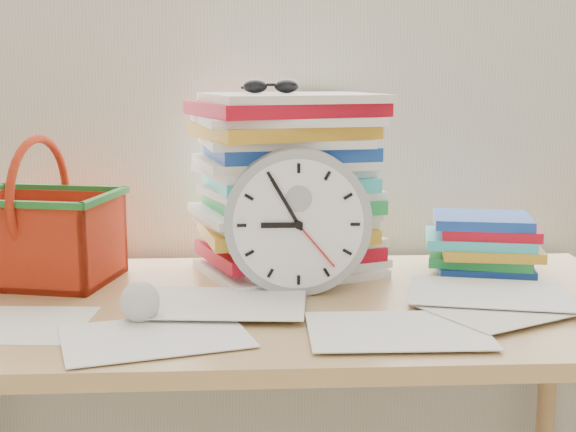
{
  "coord_description": "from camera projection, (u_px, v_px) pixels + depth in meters",
  "views": [
    {
      "loc": [
        -0.05,
        0.16,
        1.17
      ],
      "look_at": [
        0.03,
        1.6,
        0.91
      ],
      "focal_mm": 50.0,
      "sensor_mm": 36.0,
      "label": 1
    }
  ],
  "objects": [
    {
      "name": "scattered_papers",
      "position": [
        274.0,
        297.0,
        1.49
      ],
      "size": [
        1.26,
        0.42,
        0.02
      ],
      "primitive_type": null,
      "color": "white",
      "rests_on": "desk"
    },
    {
      "name": "basket",
      "position": [
        40.0,
        211.0,
        1.6
      ],
      "size": [
        0.33,
        0.28,
        0.29
      ],
      "primitive_type": null,
      "rotation": [
        0.0,
        0.0,
        -0.23
      ],
      "color": "red",
      "rests_on": "desk"
    },
    {
      "name": "sunglasses",
      "position": [
        271.0,
        86.0,
        1.62
      ],
      "size": [
        0.13,
        0.11,
        0.03
      ],
      "primitive_type": null,
      "rotation": [
        0.0,
        0.0,
        0.01
      ],
      "color": "black",
      "rests_on": "paper_stack"
    },
    {
      "name": "curtain",
      "position": [
        267.0,
        11.0,
        1.76
      ],
      "size": [
        2.4,
        0.01,
        2.5
      ],
      "primitive_type": "cube",
      "color": "beige",
      "rests_on": "room_shell"
    },
    {
      "name": "clock",
      "position": [
        298.0,
        222.0,
        1.51
      ],
      "size": [
        0.28,
        0.06,
        0.28
      ],
      "primitive_type": "cylinder",
      "rotation": [
        1.57,
        0.0,
        0.0
      ],
      "color": "#9A9DA0",
      "rests_on": "desk"
    },
    {
      "name": "crumpled_ball",
      "position": [
        140.0,
        302.0,
        1.35
      ],
      "size": [
        0.07,
        0.07,
        0.07
      ],
      "primitive_type": "sphere",
      "color": "silver",
      "rests_on": "desk"
    },
    {
      "name": "desk",
      "position": [
        274.0,
        339.0,
        1.5
      ],
      "size": [
        1.4,
        0.7,
        0.75
      ],
      "color": "tan",
      "rests_on": "ground"
    },
    {
      "name": "paper_stack",
      "position": [
        290.0,
        185.0,
        1.66
      ],
      "size": [
        0.44,
        0.4,
        0.37
      ],
      "primitive_type": null,
      "rotation": [
        0.0,
        0.0,
        0.3
      ],
      "color": "white",
      "rests_on": "desk"
    },
    {
      "name": "book_stack",
      "position": [
        486.0,
        245.0,
        1.67
      ],
      "size": [
        0.28,
        0.23,
        0.12
      ],
      "primitive_type": null,
      "rotation": [
        0.0,
        0.0,
        -0.2
      ],
      "color": "white",
      "rests_on": "desk"
    }
  ]
}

